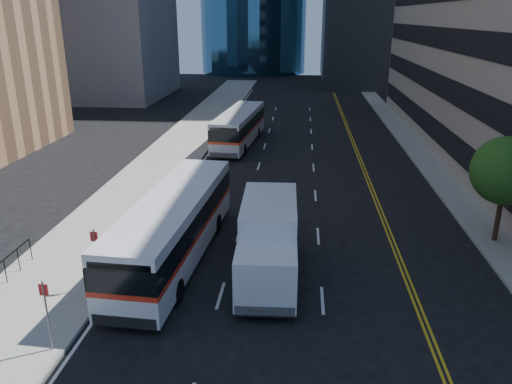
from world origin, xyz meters
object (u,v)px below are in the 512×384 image
street_tree (506,171)px  box_truck (268,241)px  bus_rear (239,127)px  bus_front (174,225)px

street_tree → box_truck: street_tree is taller
bus_rear → bus_front: bearing=-85.4°
street_tree → bus_rear: size_ratio=0.46×
street_tree → bus_rear: (-14.70, 18.36, -2.09)m
street_tree → bus_rear: bearing=128.7°
bus_front → bus_rear: bearing=92.9°
bus_front → bus_rear: (0.28, 21.43, -0.10)m
bus_front → box_truck: (4.26, -1.33, 0.02)m
bus_front → box_truck: 4.46m
bus_front → bus_rear: size_ratio=1.06×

